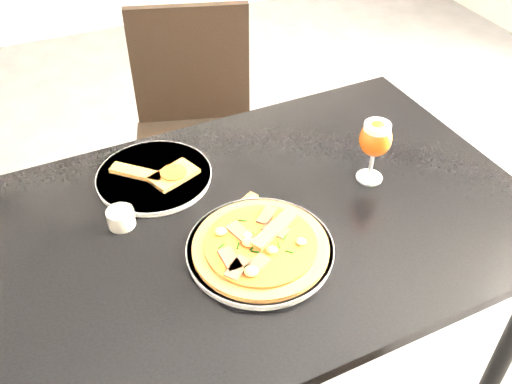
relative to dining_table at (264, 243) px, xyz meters
name	(u,v)px	position (x,y,z in m)	size (l,w,h in m)	color
dining_table	(264,243)	(0.00, 0.00, 0.00)	(1.22, 0.83, 0.75)	black
chair_far	(196,134)	(0.07, 0.71, -0.16)	(0.52, 0.52, 0.90)	black
plate_main	(260,249)	(-0.06, -0.10, 0.10)	(0.30, 0.30, 0.02)	white
pizza	(261,246)	(-0.06, -0.11, 0.12)	(0.28, 0.28, 0.03)	brown
plate_second	(154,177)	(-0.19, 0.22, 0.10)	(0.27, 0.27, 0.01)	white
crust_scraps	(161,174)	(-0.17, 0.21, 0.11)	(0.20, 0.15, 0.02)	brown
loose_crust	(241,206)	(-0.04, 0.04, 0.09)	(0.10, 0.02, 0.01)	brown
sauce_cup	(121,217)	(-0.30, 0.10, 0.11)	(0.06, 0.06, 0.04)	beige
beer_glass	(375,139)	(0.28, 0.01, 0.20)	(0.08, 0.08, 0.16)	silver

